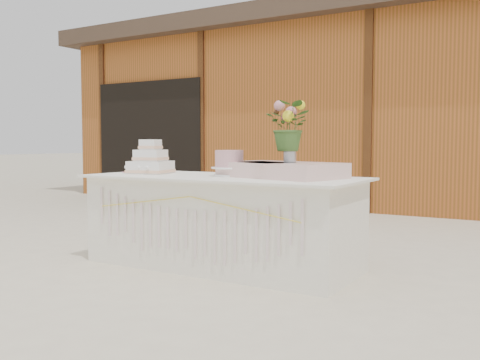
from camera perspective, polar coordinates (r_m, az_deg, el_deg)
name	(u,v)px	position (r m, az deg, el deg)	size (l,w,h in m)	color
ground	(222,266)	(4.64, -1.93, -9.14)	(80.00, 80.00, 0.00)	beige
barn	(402,108)	(10.11, 16.89, 7.36)	(12.60, 4.60, 3.30)	#9E4E21
cake_table	(222,221)	(4.56, -1.97, -4.41)	(2.40, 1.00, 0.77)	white
wedding_cake	(151,162)	(5.00, -9.51, 1.91)	(0.41, 0.41, 0.31)	white
pink_cake_stand	(229,162)	(4.52, -1.15, 1.97)	(0.31, 0.31, 0.22)	white
satin_runner	(281,170)	(4.38, 4.41, 1.09)	(0.98, 0.57, 0.12)	beige
flower_vase	(290,154)	(4.33, 5.35, 2.79)	(0.10, 0.10, 0.14)	silver
bouquet	(290,120)	(4.33, 5.37, 6.38)	(0.36, 0.31, 0.40)	#375B24
loose_flowers	(132,172)	(5.18, -11.43, 0.87)	(0.13, 0.31, 0.02)	#CF7E9C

